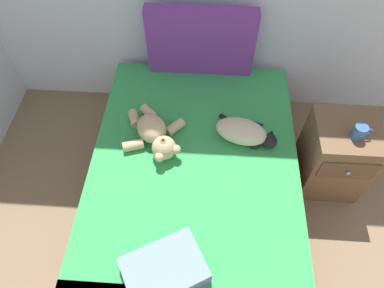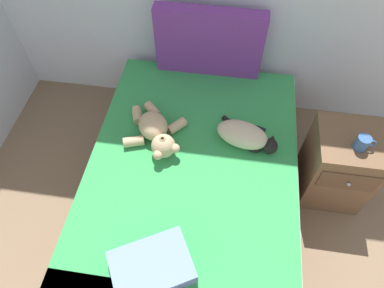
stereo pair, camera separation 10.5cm
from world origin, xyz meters
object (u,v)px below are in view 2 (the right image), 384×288
object	(u,v)px
teddy_bear	(156,132)
mug	(363,143)
cat	(245,136)
nightstand	(338,166)
cell_phone	(257,135)
bed	(191,190)
patterned_cushion	(209,42)
throw_pillow	(152,267)

from	to	relation	value
teddy_bear	mug	size ratio (longest dim) A/B	4.14
cat	nightstand	bearing A→B (deg)	0.67
cell_phone	teddy_bear	bearing A→B (deg)	-169.41
bed	patterned_cushion	xyz separation A→B (m)	(-0.01, 0.94, 0.50)
teddy_bear	throw_pillow	distance (m)	0.86
teddy_bear	throw_pillow	bearing A→B (deg)	-79.66
patterned_cushion	cell_phone	xyz separation A→B (m)	(0.41, -0.59, -0.26)
teddy_bear	nightstand	xyz separation A→B (m)	(1.24, 0.06, -0.23)
cat	throw_pillow	xyz separation A→B (m)	(-0.42, -0.90, -0.02)
patterned_cushion	nightstand	bearing A→B (deg)	-33.54
throw_pillow	patterned_cushion	bearing A→B (deg)	86.22
bed	nightstand	size ratio (longest dim) A/B	3.31
patterned_cushion	mug	world-z (taller)	patterned_cushion
patterned_cushion	nightstand	world-z (taller)	patterned_cushion
bed	mug	xyz separation A→B (m)	(1.00, 0.23, 0.43)
throw_pillow	nightstand	bearing A→B (deg)	39.89
bed	nightstand	bearing A→B (deg)	16.55
patterned_cushion	mug	size ratio (longest dim) A/B	6.51
cell_phone	throw_pillow	distance (m)	1.10
cell_phone	throw_pillow	xyz separation A→B (m)	(-0.51, -0.97, 0.05)
bed	mug	distance (m)	1.11
cell_phone	cat	bearing A→B (deg)	-140.92
patterned_cushion	bed	bearing A→B (deg)	-89.53
cell_phone	bed	bearing A→B (deg)	-138.53
throw_pillow	mug	distance (m)	1.40
nightstand	mug	world-z (taller)	mug
throw_pillow	nightstand	size ratio (longest dim) A/B	0.65
teddy_bear	cell_phone	world-z (taller)	teddy_bear
cat	nightstand	xyz separation A→B (m)	(0.66, 0.01, -0.23)
mug	bed	bearing A→B (deg)	-166.83
nightstand	throw_pillow	bearing A→B (deg)	-140.11
teddy_bear	nightstand	world-z (taller)	teddy_bear
bed	cat	xyz separation A→B (m)	(0.31, 0.28, 0.30)
mug	cat	bearing A→B (deg)	175.87
teddy_bear	nightstand	bearing A→B (deg)	2.86
cell_phone	nightstand	distance (m)	0.60
teddy_bear	bed	bearing A→B (deg)	-40.69
cell_phone	mug	size ratio (longest dim) A/B	1.36
cat	teddy_bear	size ratio (longest dim) A/B	0.85
cell_phone	patterned_cushion	bearing A→B (deg)	124.57
bed	mug	world-z (taller)	mug
patterned_cushion	teddy_bear	world-z (taller)	patterned_cushion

